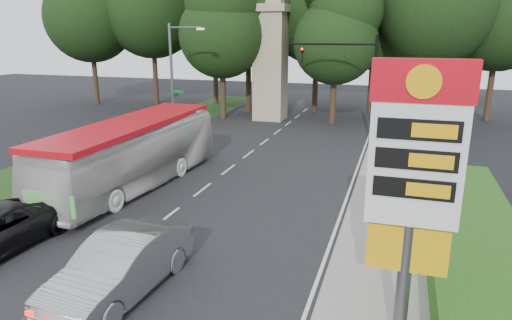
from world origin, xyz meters
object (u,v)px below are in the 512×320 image
(traffic_signal_mast, at_px, (355,73))
(transit_bus, at_px, (133,155))
(streetlight_signs, at_px, (174,74))
(gas_station_pylon, at_px, (415,171))
(sedan_silver, at_px, (120,266))
(monument, at_px, (271,60))

(traffic_signal_mast, xyz_separation_m, transit_bus, (-9.08, -13.51, -3.04))
(streetlight_signs, bearing_deg, gas_station_pylon, -51.04)
(gas_station_pylon, distance_m, sedan_silver, 8.48)
(gas_station_pylon, xyz_separation_m, sedan_silver, (-7.70, -0.05, -3.56))
(transit_bus, xyz_separation_m, sedan_silver, (4.90, -8.55, -0.75))
(traffic_signal_mast, relative_size, transit_bus, 0.61)
(traffic_signal_mast, bearing_deg, sedan_silver, -100.73)
(streetlight_signs, bearing_deg, monument, 58.03)
(gas_station_pylon, bearing_deg, transit_bus, 146.03)
(gas_station_pylon, distance_m, monument, 30.17)
(traffic_signal_mast, relative_size, streetlight_signs, 0.90)
(monument, xyz_separation_m, sedan_silver, (3.50, -28.06, -4.22))
(traffic_signal_mast, bearing_deg, gas_station_pylon, -80.91)
(traffic_signal_mast, distance_m, monument, 9.76)
(traffic_signal_mast, height_order, sedan_silver, traffic_signal_mast)
(streetlight_signs, distance_m, sedan_silver, 22.08)
(transit_bus, bearing_deg, traffic_signal_mast, 60.07)
(gas_station_pylon, bearing_deg, monument, 111.80)
(transit_bus, distance_m, sedan_silver, 9.88)
(gas_station_pylon, height_order, sedan_silver, gas_station_pylon)
(streetlight_signs, distance_m, transit_bus, 12.39)
(streetlight_signs, xyz_separation_m, transit_bus, (3.59, -11.52, -2.80))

